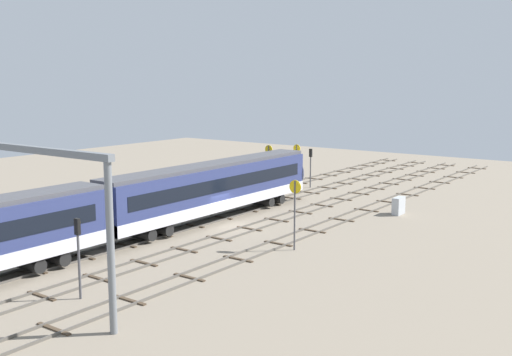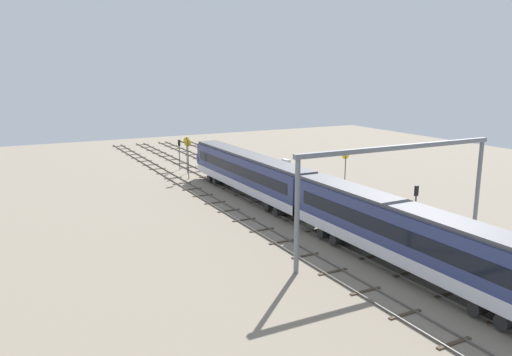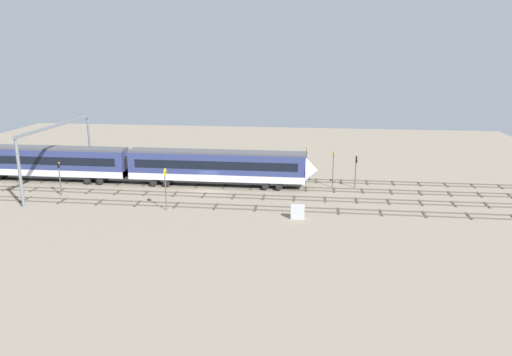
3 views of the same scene
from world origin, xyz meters
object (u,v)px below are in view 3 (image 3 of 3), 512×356
at_px(train, 133,165).
at_px(speed_sign_far_trackside, 333,164).
at_px(signal_light_trackside_departure, 59,173).
at_px(overhead_gantry, 58,140).
at_px(signal_light_trackside_approach, 356,167).
at_px(relay_cabinet, 298,212).
at_px(speed_sign_near_foreground, 165,183).
at_px(speed_sign_mid_trackside, 307,160).

bearing_deg(train, speed_sign_far_trackside, 3.34).
bearing_deg(signal_light_trackside_departure, overhead_gantry, 116.69).
height_order(signal_light_trackside_approach, relay_cabinet, signal_light_trackside_approach).
xyz_separation_m(speed_sign_near_foreground, signal_light_trackside_approach, (22.59, 12.33, -0.41)).
bearing_deg(overhead_gantry, signal_light_trackside_departure, -63.31).
bearing_deg(train, speed_sign_mid_trackside, 6.54).
distance_m(train, speed_sign_far_trackside, 27.52).
relative_size(signal_light_trackside_departure, relay_cabinet, 2.91).
relative_size(speed_sign_near_foreground, speed_sign_mid_trackside, 0.95).
bearing_deg(signal_light_trackside_approach, overhead_gantry, -174.22).
bearing_deg(signal_light_trackside_approach, train, -176.88).
bearing_deg(overhead_gantry, relay_cabinet, -16.30).
height_order(train, overhead_gantry, overhead_gantry).
relative_size(speed_sign_near_foreground, relay_cabinet, 3.22).
xyz_separation_m(speed_sign_far_trackside, signal_light_trackside_departure, (-34.76, -8.08, -0.30)).
bearing_deg(relay_cabinet, signal_light_trackside_departure, 169.93).
bearing_deg(relay_cabinet, train, 152.87).
bearing_deg(speed_sign_near_foreground, signal_light_trackside_departure, 164.58).
distance_m(overhead_gantry, speed_sign_far_trackside, 37.18).
bearing_deg(signal_light_trackside_departure, speed_sign_mid_trackside, 16.48).
relative_size(speed_sign_far_trackside, signal_light_trackside_approach, 1.17).
bearing_deg(speed_sign_far_trackside, speed_sign_near_foreground, -147.91).
xyz_separation_m(train, signal_light_trackside_approach, (30.49, 1.66, 0.21)).
xyz_separation_m(signal_light_trackside_departure, relay_cabinet, (30.50, -5.42, -2.18)).
relative_size(overhead_gantry, signal_light_trackside_departure, 4.20).
relative_size(signal_light_trackside_approach, relay_cabinet, 2.81).
height_order(overhead_gantry, speed_sign_mid_trackside, overhead_gantry).
bearing_deg(overhead_gantry, speed_sign_mid_trackside, 8.74).
height_order(speed_sign_mid_trackside, signal_light_trackside_departure, speed_sign_mid_trackside).
distance_m(signal_light_trackside_approach, signal_light_trackside_departure, 38.65).
relative_size(overhead_gantry, speed_sign_far_trackside, 3.72).
bearing_deg(speed_sign_near_foreground, overhead_gantry, 154.32).
bearing_deg(signal_light_trackside_approach, relay_cabinet, -118.23).
xyz_separation_m(speed_sign_mid_trackside, relay_cabinet, (-0.65, -14.63, -2.61)).
relative_size(train, speed_sign_far_trackside, 9.88).
bearing_deg(signal_light_trackside_departure, relay_cabinet, -10.07).
bearing_deg(train, overhead_gantry, -165.77).
bearing_deg(speed_sign_far_trackside, signal_light_trackside_departure, -166.91).
xyz_separation_m(train, speed_sign_mid_trackside, (23.86, 2.73, 0.73)).
bearing_deg(signal_light_trackside_approach, speed_sign_near_foreground, -151.37).
distance_m(speed_sign_mid_trackside, relay_cabinet, 14.87).
bearing_deg(train, speed_sign_near_foreground, -53.49).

